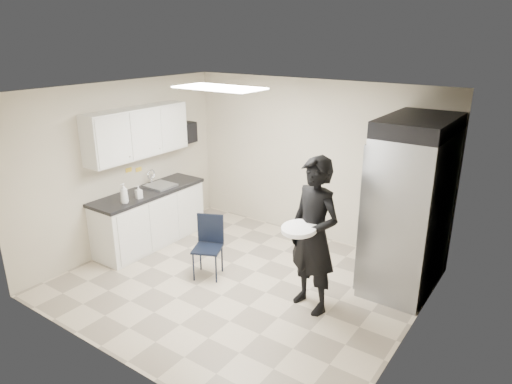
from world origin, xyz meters
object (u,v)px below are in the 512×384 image
Objects in this scene: lower_counter at (150,218)px; folding_chair at (207,249)px; man_tuxedo at (314,236)px; commercial_fridge at (409,212)px.

folding_chair is (1.47, -0.30, -0.00)m from lower_counter.
folding_chair is 0.44× the size of man_tuxedo.
man_tuxedo is at bearing -121.59° from commercial_fridge.
folding_chair is at bearing -158.20° from man_tuxedo.
commercial_fridge is at bearing 6.50° from folding_chair.
lower_counter is 3.08m from man_tuxedo.
lower_counter is at bearing -166.61° from man_tuxedo.
commercial_fridge is 1.08× the size of man_tuxedo.
commercial_fridge is (3.78, 1.07, 0.62)m from lower_counter.
lower_counter is 0.90× the size of commercial_fridge.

